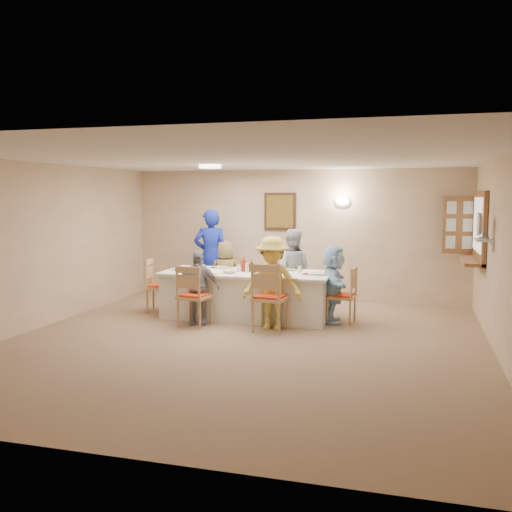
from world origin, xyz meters
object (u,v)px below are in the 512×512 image
(caregiver, at_px, (211,256))
(serving_hatch, at_px, (480,228))
(desk_fan, at_px, (482,229))
(condiment_ketchup, at_px, (244,264))
(dining_table, at_px, (247,295))
(chair_back_left, at_px, (228,282))
(diner_front_right, at_px, (272,283))
(diner_back_right, at_px, (292,270))
(chair_back_right, at_px, (293,283))
(chair_right_end, at_px, (341,295))
(chair_front_right, at_px, (270,297))
(diner_front_left, at_px, (198,287))
(chair_front_left, at_px, (195,295))
(chair_left_end, at_px, (161,286))
(diner_right_end, at_px, (333,284))
(diner_back_left, at_px, (226,274))

(caregiver, bearing_deg, serving_hatch, 156.02)
(desk_fan, distance_m, condiment_ketchup, 3.69)
(dining_table, relative_size, chair_back_left, 3.03)
(diner_front_right, bearing_deg, diner_back_right, 87.50)
(chair_back_right, bearing_deg, chair_right_end, -47.57)
(chair_back_left, distance_m, chair_front_right, 2.00)
(diner_front_right, distance_m, condiment_ketchup, 0.99)
(chair_right_end, xyz_separation_m, diner_front_left, (-2.15, -0.68, 0.13))
(chair_back_left, bearing_deg, condiment_ketchup, -49.92)
(diner_front_right, distance_m, caregiver, 2.47)
(chair_front_left, xyz_separation_m, chair_left_end, (-0.95, 0.80, -0.01))
(serving_hatch, distance_m, diner_front_left, 4.56)
(chair_back_right, distance_m, chair_left_end, 2.29)
(chair_back_right, xyz_separation_m, chair_left_end, (-2.15, -0.80, -0.01))
(desk_fan, relative_size, chair_back_left, 0.33)
(chair_right_end, xyz_separation_m, caregiver, (-2.60, 1.15, 0.43))
(serving_hatch, bearing_deg, diner_front_left, -160.89)
(desk_fan, height_order, dining_table, desk_fan)
(diner_front_right, relative_size, diner_right_end, 1.14)
(desk_fan, xyz_separation_m, chair_back_right, (-2.92, 1.37, -1.07))
(chair_front_left, xyz_separation_m, diner_right_end, (2.02, 0.80, 0.14))
(chair_back_right, relative_size, diner_back_left, 0.80)
(chair_right_end, distance_m, caregiver, 2.88)
(chair_front_left, distance_m, chair_front_right, 1.20)
(chair_front_right, height_order, caregiver, caregiver)
(chair_front_left, bearing_deg, chair_front_right, -172.72)
(chair_right_end, relative_size, condiment_ketchup, 3.63)
(serving_hatch, xyz_separation_m, diner_back_right, (-3.03, -0.10, -0.78))
(chair_front_right, relative_size, chair_left_end, 1.10)
(serving_hatch, height_order, desk_fan, serving_hatch)
(diner_right_end, bearing_deg, chair_left_end, 81.08)
(desk_fan, distance_m, chair_left_end, 5.21)
(diner_back_right, bearing_deg, condiment_ketchup, 39.42)
(diner_front_right, xyz_separation_m, diner_right_end, (0.82, 0.68, -0.08))
(chair_back_left, distance_m, chair_left_end, 1.24)
(caregiver, bearing_deg, diner_back_left, 114.25)
(chair_front_right, relative_size, diner_back_left, 0.85)
(dining_table, height_order, chair_back_right, chair_back_right)
(chair_back_right, bearing_deg, serving_hatch, -7.78)
(chair_front_right, bearing_deg, diner_front_right, -84.58)
(desk_fan, xyz_separation_m, diner_back_right, (-2.92, 1.25, -0.83))
(chair_back_right, height_order, chair_left_end, chair_back_right)
(diner_front_left, xyz_separation_m, diner_front_right, (1.20, 0.00, 0.12))
(dining_table, distance_m, caregiver, 1.63)
(serving_hatch, xyz_separation_m, diner_front_right, (-3.03, -1.46, -0.80))
(chair_back_right, bearing_deg, chair_left_end, -167.06)
(diner_back_right, bearing_deg, chair_right_end, 139.50)
(serving_hatch, bearing_deg, chair_front_right, -152.36)
(dining_table, xyz_separation_m, diner_back_left, (-0.60, 0.68, 0.22))
(diner_front_left, bearing_deg, chair_right_end, 7.18)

